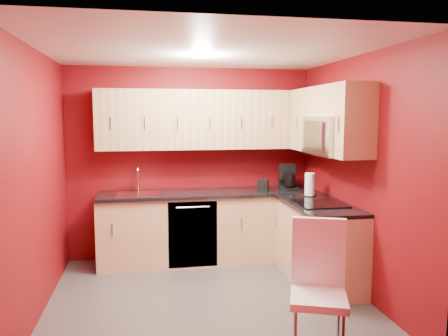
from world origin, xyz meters
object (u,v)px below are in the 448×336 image
object	(u,v)px
microwave	(331,136)
coffee_maker	(289,177)
napkin_holder	(263,185)
paper_towel	(310,185)
sink	(138,191)
dining_chair	(319,290)

from	to	relation	value
microwave	coffee_maker	bearing A→B (deg)	98.65
microwave	napkin_holder	xyz separation A→B (m)	(-0.51, 0.93, -0.68)
microwave	paper_towel	distance (m)	0.77
sink	coffee_maker	world-z (taller)	sink
sink	napkin_holder	xyz separation A→B (m)	(1.59, -0.07, 0.04)
napkin_holder	paper_towel	xyz separation A→B (m)	(0.46, -0.46, 0.07)
microwave	napkin_holder	world-z (taller)	microwave
sink	dining_chair	distance (m)	2.81
paper_towel	napkin_holder	bearing A→B (deg)	135.18
paper_towel	coffee_maker	bearing A→B (deg)	101.46
dining_chair	paper_towel	bearing A→B (deg)	91.27
napkin_holder	dining_chair	xyz separation A→B (m)	(-0.19, -2.33, -0.45)
napkin_holder	dining_chair	distance (m)	2.38
napkin_holder	dining_chair	size ratio (longest dim) A/B	0.14
napkin_holder	sink	bearing A→B (deg)	177.33
microwave	coffee_maker	distance (m)	1.13
sink	paper_towel	bearing A→B (deg)	-14.52
microwave	dining_chair	size ratio (longest dim) A/B	0.72
microwave	dining_chair	bearing A→B (deg)	-116.37
sink	paper_towel	world-z (taller)	sink
coffee_maker	dining_chair	distance (m)	2.48
coffee_maker	paper_towel	xyz separation A→B (m)	(0.10, -0.49, -0.03)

